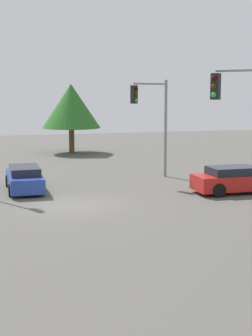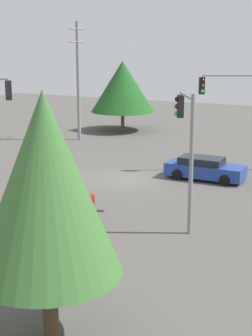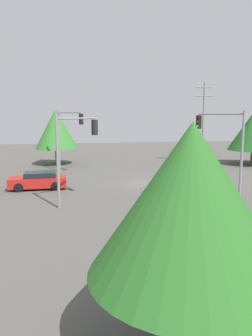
% 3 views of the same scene
% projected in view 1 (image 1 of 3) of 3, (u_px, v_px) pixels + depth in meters
% --- Properties ---
extents(ground_plane, '(80.00, 80.00, 0.00)m').
position_uv_depth(ground_plane, '(74.00, 205.00, 24.46)').
color(ground_plane, '#54514C').
extents(sedan_blue, '(1.87, 4.69, 1.36)m').
position_uv_depth(sedan_blue, '(24.00, 179.00, 27.92)').
color(sedan_blue, '#233D93').
rests_on(sedan_blue, ground_plane).
extents(sedan_red, '(4.55, 1.98, 1.41)m').
position_uv_depth(sedan_red, '(235.00, 180.00, 27.35)').
color(sedan_red, red).
rests_on(sedan_red, ground_plane).
extents(traffic_signal_main, '(2.82, 1.84, 6.05)m').
position_uv_depth(traffic_signal_main, '(153.00, 112.00, 31.11)').
color(traffic_signal_main, gray).
rests_on(traffic_signal_main, ground_plane).
extents(tree_left, '(5.05, 5.05, 5.97)m').
position_uv_depth(tree_left, '(71.00, 106.00, 44.24)').
color(tree_left, brown).
rests_on(tree_left, ground_plane).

